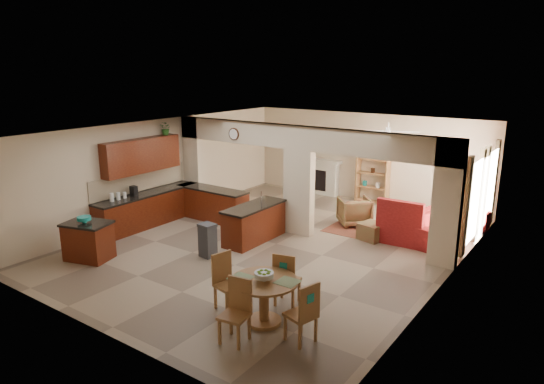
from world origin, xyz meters
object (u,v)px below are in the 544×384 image
Objects in this scene: dining_table at (264,295)px; sofa at (448,223)px; kitchen_island at (88,241)px; armchair at (354,211)px.

sofa is (1.33, 6.05, -0.13)m from dining_table.
sofa is at bearing 28.07° from kitchen_island.
armchair is at bearing 109.62° from sofa.
dining_table reaches higher than sofa.
dining_table is 1.39× the size of armchair.
kitchen_island reaches higher than armchair.
armchair is (3.79, 5.68, -0.06)m from kitchen_island.
armchair is (-2.41, -0.38, -0.01)m from sofa.
armchair is at bearing 40.04° from kitchen_island.
sofa reaches higher than armchair.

